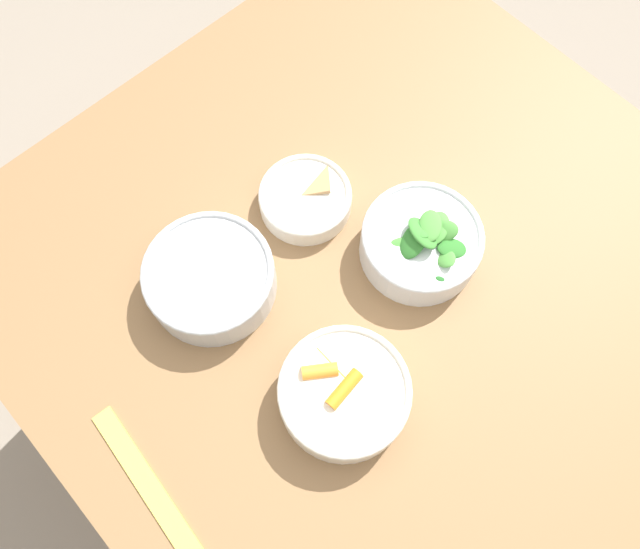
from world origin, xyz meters
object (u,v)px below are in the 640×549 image
at_px(bowl_cookies, 305,198).
at_px(bowl_carrots, 344,393).
at_px(ruler, 155,496).
at_px(bowl_greens, 421,242).
at_px(bowl_beans_hotdog, 211,279).

bearing_deg(bowl_cookies, bowl_carrots, 147.37).
height_order(bowl_cookies, ruler, bowl_cookies).
distance_m(bowl_carrots, ruler, 0.28).
bearing_deg(ruler, bowl_carrots, -105.47).
bearing_deg(ruler, bowl_cookies, -67.11).
relative_size(bowl_carrots, bowl_cookies, 1.24).
distance_m(bowl_greens, ruler, 0.50).
xyz_separation_m(bowl_cookies, ruler, (-0.18, 0.43, -0.02)).
xyz_separation_m(bowl_carrots, bowl_cookies, (0.26, -0.16, -0.01)).
height_order(bowl_beans_hotdog, ruler, bowl_beans_hotdog).
height_order(bowl_carrots, bowl_beans_hotdog, bowl_carrots).
height_order(bowl_greens, ruler, bowl_greens).
bearing_deg(bowl_carrots, ruler, 74.53).
relative_size(bowl_greens, bowl_beans_hotdog, 0.95).
distance_m(bowl_cookies, ruler, 0.47).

